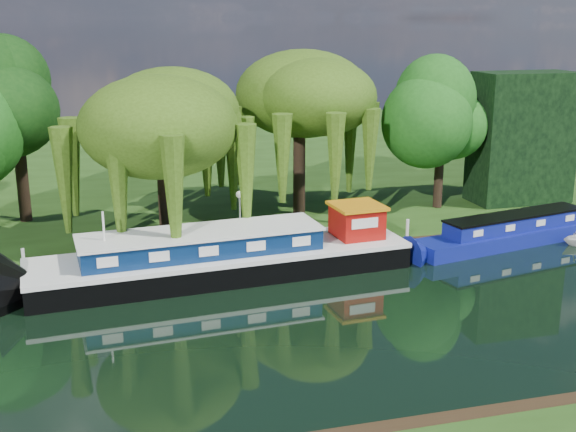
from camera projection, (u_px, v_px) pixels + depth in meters
name	position (u px, v px, depth m)	size (l,w,h in m)	color
ground	(281.00, 328.00, 27.86)	(120.00, 120.00, 0.00)	black
far_bank	(178.00, 161.00, 59.46)	(120.00, 52.00, 0.45)	#203E11
dutch_barge	(226.00, 257.00, 33.34)	(17.83, 5.38, 3.71)	black
narrowboat	(514.00, 232.00, 38.16)	(12.23, 4.43, 1.76)	navy
red_dinghy	(85.00, 284.00, 32.45)	(2.20, 3.08, 0.64)	maroon
willow_left	(162.00, 126.00, 35.30)	(6.93, 6.93, 8.30)	black
willow_right	(299.00, 108.00, 40.77)	(7.00, 7.00, 8.53)	black
tree_far_mid	(15.00, 103.00, 39.31)	(5.90, 5.90, 9.65)	black
tree_far_right	(442.00, 119.00, 42.59)	(4.78, 4.78, 7.82)	black
conifer_hedge	(522.00, 138.00, 44.48)	(6.00, 3.00, 8.00)	black
lamppost	(239.00, 202.00, 37.12)	(0.36, 0.36, 2.56)	silver
mooring_posts	(228.00, 243.00, 35.31)	(19.16, 0.16, 1.00)	silver
reeds_near	(557.00, 386.00, 22.38)	(33.70, 1.50, 1.10)	#1F5516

